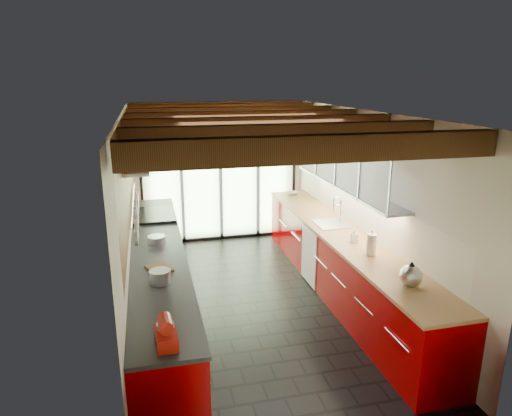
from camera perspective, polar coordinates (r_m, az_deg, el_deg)
name	(u,v)px	position (r m, az deg, el deg)	size (l,w,h in m)	color
ground	(254,302)	(6.49, -0.25, -11.70)	(5.50, 5.50, 0.00)	black
room_shell	(254,187)	(5.91, -0.27, 2.64)	(5.50, 5.50, 5.50)	silver
ceiling_beams	(247,121)	(6.14, -1.11, 10.80)	(3.14, 5.06, 4.90)	#593316
glass_door	(220,154)	(8.50, -4.51, 6.75)	(2.95, 0.10, 2.90)	#C6EAAD
left_counter	(159,281)	(6.15, -12.04, -8.95)	(0.68, 5.00, 0.92)	#990001
range_stove	(156,243)	(7.49, -12.44, -4.29)	(0.66, 0.90, 0.97)	silver
right_counter	(340,263)	(6.68, 10.51, -6.80)	(0.68, 5.00, 0.92)	#990001
sink_assembly	(332,222)	(6.86, 9.48, -1.70)	(0.45, 0.52, 0.43)	silver
upper_cabinets_right	(347,163)	(6.61, 11.31, 5.51)	(0.34, 3.00, 3.00)	silver
left_wall_fixtures	(136,177)	(5.97, -14.74, 3.72)	(0.28, 2.60, 0.96)	silver
stand_mixer	(166,333)	(3.90, -11.22, -15.08)	(0.19, 0.31, 0.27)	#B31A0E
pot_large	(160,277)	(4.98, -11.89, -8.40)	(0.22, 0.22, 0.14)	silver
pot_small	(156,239)	(6.16, -12.33, -3.85)	(0.23, 0.23, 0.09)	silver
cutting_board	(159,269)	(5.33, -12.01, -7.41)	(0.22, 0.31, 0.03)	brown
kettle	(411,275)	(5.06, 18.80, -7.88)	(0.25, 0.30, 0.28)	silver
paper_towel	(371,245)	(5.75, 14.23, -4.49)	(0.14, 0.14, 0.32)	white
soap_bottle	(354,236)	(6.15, 12.21, -3.40)	(0.08, 0.09, 0.19)	silver
bowl	(292,193)	(8.52, 4.54, 1.87)	(0.21, 0.21, 0.05)	silver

